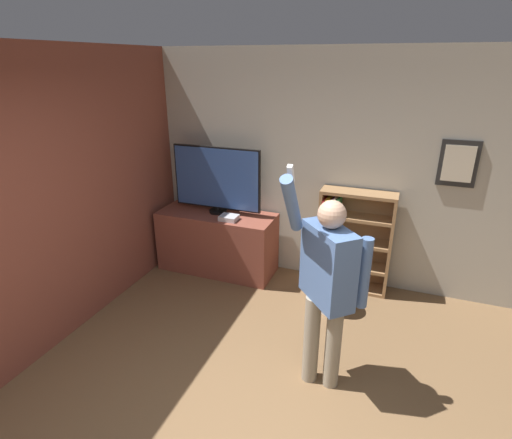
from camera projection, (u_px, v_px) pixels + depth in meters
wall_back at (331, 171)px, 4.61m from camera, size 6.23×0.09×2.70m
wall_side_brick at (90, 188)px, 4.03m from camera, size 0.06×4.52×2.70m
tv_ledge at (217, 242)px, 5.10m from camera, size 1.47×0.57×0.77m
television at (217, 179)px, 4.83m from camera, size 1.12×0.22×0.82m
game_console at (229, 218)px, 4.75m from camera, size 0.21×0.18×0.06m
bookshelf at (348, 241)px, 4.64m from camera, size 0.83×0.28×1.20m
person at (327, 280)px, 3.04m from camera, size 0.62×0.56×1.91m
waste_bin at (334, 295)px, 4.32m from camera, size 0.32×0.32×0.36m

